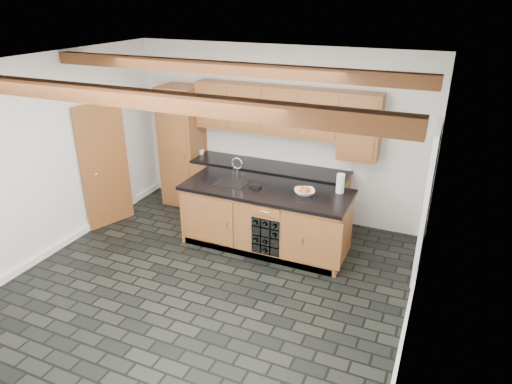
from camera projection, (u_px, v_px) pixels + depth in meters
ground at (207, 286)px, 5.96m from camera, size 5.00×5.00×0.00m
room_shell at (216, 162)px, 5.82m from camera, size 5.01×5.00×5.00m
back_cabinetry at (250, 159)px, 7.58m from camera, size 3.65×0.62×2.20m
island at (266, 218)px, 6.74m from camera, size 2.48×0.96×0.93m
faucet at (233, 180)px, 6.78m from camera, size 0.45×0.40×0.34m
kitchen_scale at (255, 186)px, 6.58m from camera, size 0.18×0.13×0.05m
fruit_bowl at (304, 192)px, 6.36m from camera, size 0.37×0.37×0.07m
fruit_cluster at (305, 190)px, 6.34m from camera, size 0.16×0.17×0.07m
paper_towel at (340, 183)px, 6.38m from camera, size 0.11×0.11×0.28m
mug at (202, 152)px, 7.92m from camera, size 0.12×0.12×0.08m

